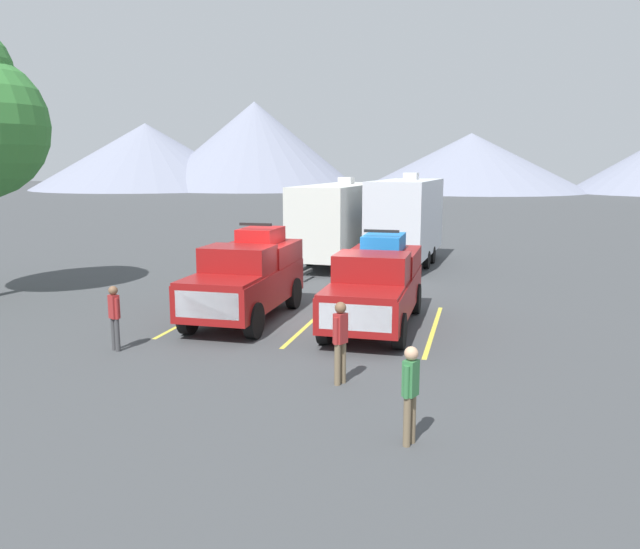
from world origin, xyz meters
The scene contains 12 objects.
ground_plane centered at (0.00, 0.00, 0.00)m, with size 240.00×240.00×0.00m, color #3F4244.
pickup_truck_a centered at (-1.90, -0.21, 1.24)m, with size 2.14×5.30×2.71m.
pickup_truck_b centered at (1.83, -0.08, 1.18)m, with size 2.17×5.66×2.59m.
lot_stripe_a centered at (-3.44, -0.21, 0.00)m, with size 0.12×5.50×0.01m, color gold.
lot_stripe_b centered at (0.00, -0.21, 0.00)m, with size 0.12×5.50×0.01m, color gold.
lot_stripe_c centered at (3.44, -0.21, 0.00)m, with size 0.12×5.50×0.01m, color gold.
camper_trailer_a centered at (-1.62, 10.42, 2.01)m, with size 2.83×8.89×3.81m.
camper_trailer_b centered at (1.32, 10.80, 2.11)m, with size 2.75×7.75×4.02m.
person_a centered at (1.93, -5.02, 0.99)m, with size 0.29×0.35×1.72m.
person_b centered at (-3.81, -4.09, 0.91)m, with size 0.32×0.27×1.59m.
person_c centered at (3.63, -7.51, 0.94)m, with size 0.27×0.34×1.63m.
mountain_ridge centered at (-10.59, 88.00, 6.28)m, with size 139.55×42.03×16.82m.
Camera 1 is at (4.64, -17.15, 4.46)m, focal length 35.68 mm.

